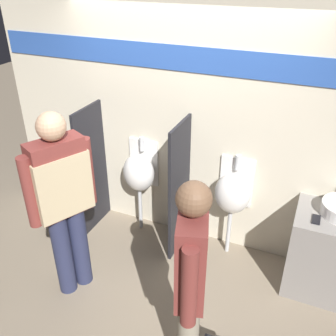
% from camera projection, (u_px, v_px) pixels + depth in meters
% --- Properties ---
extents(ground_plane, '(16.00, 16.00, 0.00)m').
position_uv_depth(ground_plane, '(162.00, 259.00, 4.05)').
color(ground_plane, gray).
extents(display_wall, '(4.34, 0.07, 2.70)m').
position_uv_depth(display_wall, '(184.00, 123.00, 3.86)').
color(display_wall, beige).
rests_on(display_wall, ground_plane).
extents(cell_phone, '(0.07, 0.14, 0.01)m').
position_uv_depth(cell_phone, '(316.00, 219.00, 3.28)').
color(cell_phone, black).
rests_on(cell_phone, sink_counter).
extents(divider_near_counter, '(0.03, 0.53, 1.49)m').
position_uv_depth(divider_near_counter, '(92.00, 169.00, 4.27)').
color(divider_near_counter, black).
rests_on(divider_near_counter, ground_plane).
extents(divider_mid, '(0.03, 0.53, 1.49)m').
position_uv_depth(divider_mid, '(179.00, 189.00, 3.90)').
color(divider_mid, black).
rests_on(divider_mid, ground_plane).
extents(urinal_near_counter, '(0.37, 0.29, 1.15)m').
position_uv_depth(urinal_near_counter, '(139.00, 172.00, 4.18)').
color(urinal_near_counter, silver).
rests_on(urinal_near_counter, ground_plane).
extents(urinal_far, '(0.37, 0.29, 1.15)m').
position_uv_depth(urinal_far, '(233.00, 193.00, 3.81)').
color(urinal_far, silver).
rests_on(urinal_far, ground_plane).
extents(toilet, '(0.41, 0.58, 0.88)m').
position_uv_depth(toilet, '(58.00, 194.00, 4.64)').
color(toilet, white).
rests_on(toilet, ground_plane).
extents(person_in_vest, '(0.42, 0.58, 1.82)m').
position_uv_depth(person_in_vest, '(62.00, 195.00, 3.23)').
color(person_in_vest, '#282D4C').
rests_on(person_in_vest, ground_plane).
extents(person_with_lanyard, '(0.31, 0.58, 1.71)m').
position_uv_depth(person_with_lanyard, '(191.00, 279.00, 2.54)').
color(person_with_lanyard, gray).
rests_on(person_with_lanyard, ground_plane).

